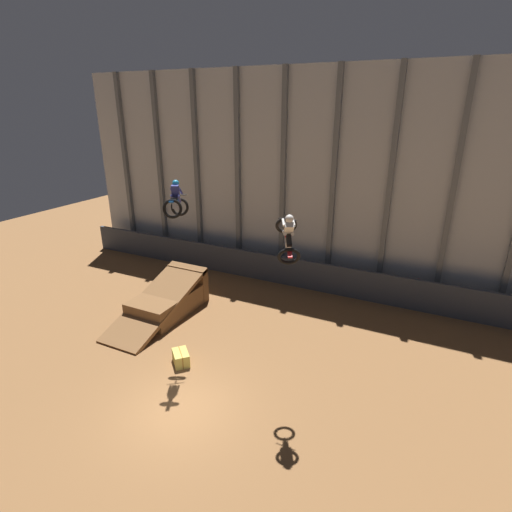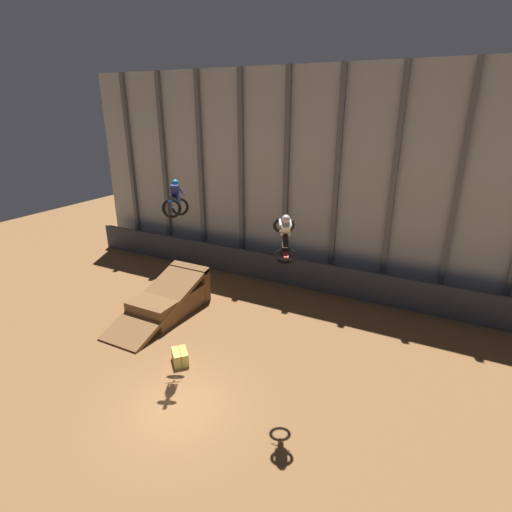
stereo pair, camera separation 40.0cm
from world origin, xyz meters
name	(u,v)px [view 2 (the right image)]	position (x,y,z in m)	size (l,w,h in m)	color
ground_plane	(178,408)	(0.00, 0.00, 0.00)	(60.00, 60.00, 0.00)	brown
arena_back_wall	(311,181)	(0.00, 13.01, 6.16)	(32.00, 0.40, 12.31)	#ADB2B7
lower_barrier	(299,273)	(0.00, 11.61, 0.87)	(31.36, 0.20, 1.75)	#383D47
dirt_ramp	(171,298)	(-4.91, 5.77, 0.68)	(2.36, 5.98, 2.06)	brown
rider_bike_left_air	(176,201)	(-1.98, 3.13, 6.73)	(1.36, 1.78, 1.57)	black
rider_bike_right_air	(285,236)	(3.01, 2.31, 6.30)	(1.41, 1.84, 1.69)	black
hay_bale_trackside	(180,357)	(-1.61, 2.23, 0.28)	(1.07, 1.05, 0.57)	#CCB751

